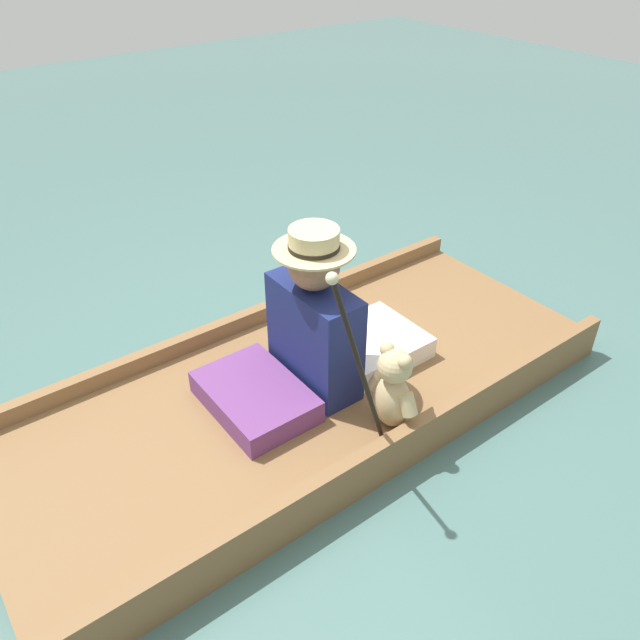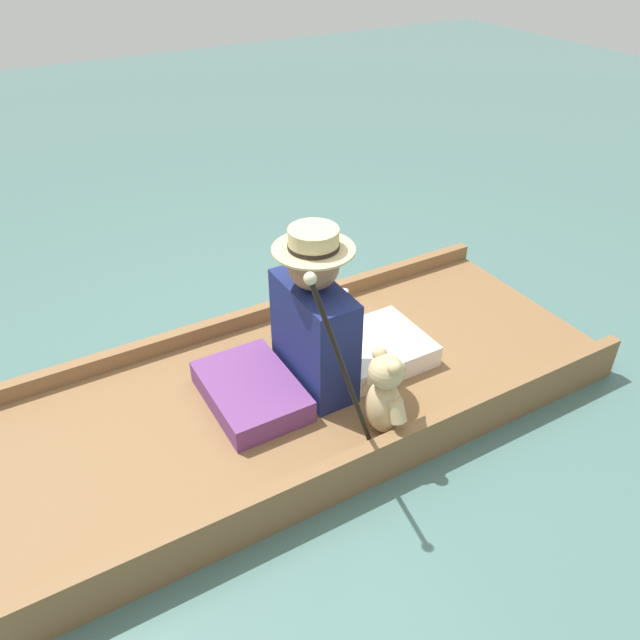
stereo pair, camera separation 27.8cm
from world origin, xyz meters
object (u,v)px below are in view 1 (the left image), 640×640
at_px(wine_glass, 333,302).
at_px(walking_cane, 356,356).
at_px(seated_person, 330,325).
at_px(teddy_bear, 393,389).

bearing_deg(wine_glass, walking_cane, -33.25).
distance_m(seated_person, wine_glass, 0.49).
distance_m(seated_person, walking_cane, 0.60).
relative_size(teddy_bear, wine_glass, 2.13).
bearing_deg(wine_glass, teddy_bear, -20.01).
bearing_deg(teddy_bear, wine_glass, 159.99).
bearing_deg(seated_person, wine_glass, 131.65).
height_order(seated_person, wine_glass, seated_person).
height_order(wine_glass, walking_cane, walking_cane).
height_order(seated_person, walking_cane, walking_cane).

